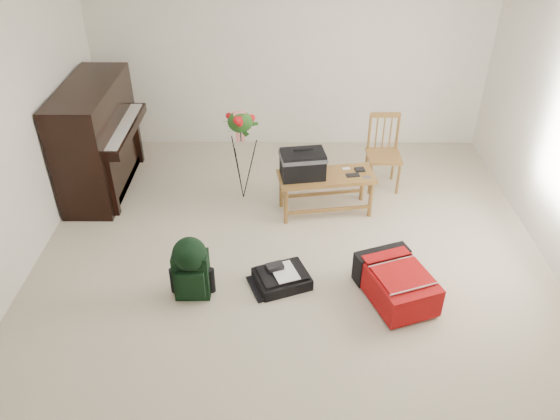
{
  "coord_description": "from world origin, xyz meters",
  "views": [
    {
      "loc": [
        -0.08,
        -3.96,
        3.41
      ],
      "look_at": [
        -0.11,
        0.35,
        0.5
      ],
      "focal_mm": 35.0,
      "sensor_mm": 36.0,
      "label": 1
    }
  ],
  "objects_px": {
    "piano": "(98,140)",
    "bench": "(310,167)",
    "green_backpack": "(191,266)",
    "black_duffel": "(282,278)",
    "flower_stand": "(242,156)",
    "dining_chair": "(384,153)",
    "red_suitcase": "(395,279)"
  },
  "relations": [
    {
      "from": "piano",
      "to": "flower_stand",
      "type": "bearing_deg",
      "value": -8.54
    },
    {
      "from": "green_backpack",
      "to": "bench",
      "type": "bearing_deg",
      "value": 51.14
    },
    {
      "from": "bench",
      "to": "flower_stand",
      "type": "xyz_separation_m",
      "value": [
        -0.74,
        0.27,
        -0.02
      ]
    },
    {
      "from": "green_backpack",
      "to": "black_duffel",
      "type": "bearing_deg",
      "value": 10.42
    },
    {
      "from": "red_suitcase",
      "to": "dining_chair",
      "type": "bearing_deg",
      "value": 65.32
    },
    {
      "from": "dining_chair",
      "to": "green_backpack",
      "type": "distance_m",
      "value": 2.76
    },
    {
      "from": "dining_chair",
      "to": "black_duffel",
      "type": "distance_m",
      "value": 2.16
    },
    {
      "from": "piano",
      "to": "black_duffel",
      "type": "distance_m",
      "value": 2.77
    },
    {
      "from": "piano",
      "to": "black_duffel",
      "type": "bearing_deg",
      "value": -39.64
    },
    {
      "from": "bench",
      "to": "red_suitcase",
      "type": "xyz_separation_m",
      "value": [
        0.73,
        -1.34,
        -0.39
      ]
    },
    {
      "from": "piano",
      "to": "flower_stand",
      "type": "xyz_separation_m",
      "value": [
        1.64,
        -0.25,
        -0.06
      ]
    },
    {
      "from": "piano",
      "to": "green_backpack",
      "type": "height_order",
      "value": "piano"
    },
    {
      "from": "bench",
      "to": "flower_stand",
      "type": "bearing_deg",
      "value": 151.28
    },
    {
      "from": "piano",
      "to": "red_suitcase",
      "type": "xyz_separation_m",
      "value": [
        3.11,
        -1.86,
        -0.43
      ]
    },
    {
      "from": "bench",
      "to": "dining_chair",
      "type": "xyz_separation_m",
      "value": [
        0.88,
        0.56,
        -0.13
      ]
    },
    {
      "from": "flower_stand",
      "to": "bench",
      "type": "bearing_deg",
      "value": -30.54
    },
    {
      "from": "dining_chair",
      "to": "red_suitcase",
      "type": "relative_size",
      "value": 1.0
    },
    {
      "from": "red_suitcase",
      "to": "black_duffel",
      "type": "relative_size",
      "value": 1.51
    },
    {
      "from": "dining_chair",
      "to": "black_duffel",
      "type": "relative_size",
      "value": 1.51
    },
    {
      "from": "black_duffel",
      "to": "bench",
      "type": "bearing_deg",
      "value": 55.42
    },
    {
      "from": "bench",
      "to": "black_duffel",
      "type": "xyz_separation_m",
      "value": [
        -0.29,
        -1.22,
        -0.49
      ]
    },
    {
      "from": "bench",
      "to": "dining_chair",
      "type": "distance_m",
      "value": 1.05
    },
    {
      "from": "green_backpack",
      "to": "flower_stand",
      "type": "relative_size",
      "value": 0.56
    },
    {
      "from": "green_backpack",
      "to": "flower_stand",
      "type": "xyz_separation_m",
      "value": [
        0.35,
        1.64,
        0.2
      ]
    },
    {
      "from": "red_suitcase",
      "to": "green_backpack",
      "type": "height_order",
      "value": "green_backpack"
    },
    {
      "from": "bench",
      "to": "flower_stand",
      "type": "relative_size",
      "value": 0.98
    },
    {
      "from": "piano",
      "to": "green_backpack",
      "type": "relative_size",
      "value": 2.44
    },
    {
      "from": "dining_chair",
      "to": "piano",
      "type": "bearing_deg",
      "value": 179.88
    },
    {
      "from": "piano",
      "to": "bench",
      "type": "bearing_deg",
      "value": -12.19
    },
    {
      "from": "bench",
      "to": "dining_chair",
      "type": "height_order",
      "value": "dining_chair"
    },
    {
      "from": "bench",
      "to": "black_duffel",
      "type": "relative_size",
      "value": 1.86
    },
    {
      "from": "piano",
      "to": "green_backpack",
      "type": "xyz_separation_m",
      "value": [
        1.3,
        -1.89,
        -0.26
      ]
    }
  ]
}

